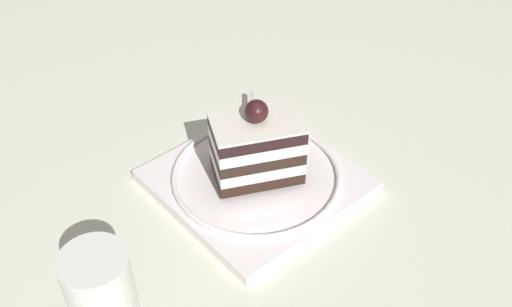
# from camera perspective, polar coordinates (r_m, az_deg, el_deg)

# --- Properties ---
(ground_plane) EXTENTS (2.40, 2.40, 0.00)m
(ground_plane) POSITION_cam_1_polar(r_m,az_deg,el_deg) (0.72, 1.09, -3.62)
(ground_plane) COLOR silver
(dessert_plate) EXTENTS (0.23, 0.23, 0.02)m
(dessert_plate) POSITION_cam_1_polar(r_m,az_deg,el_deg) (0.72, 0.00, -2.38)
(dessert_plate) COLOR white
(dessert_plate) RESTS_ON ground_plane
(cake_slice) EXTENTS (0.12, 0.11, 0.10)m
(cake_slice) POSITION_cam_1_polar(r_m,az_deg,el_deg) (0.69, 0.05, 0.63)
(cake_slice) COLOR black
(cake_slice) RESTS_ON dessert_plate
(fork) EXTENTS (0.10, 0.10, 0.00)m
(fork) POSITION_cam_1_polar(r_m,az_deg,el_deg) (0.79, -0.36, 2.96)
(fork) COLOR silver
(fork) RESTS_ON dessert_plate
(drink_glass_near) EXTENTS (0.06, 0.06, 0.11)m
(drink_glass_near) POSITION_cam_1_polar(r_m,az_deg,el_deg) (0.58, -13.98, -13.43)
(drink_glass_near) COLOR white
(drink_glass_near) RESTS_ON ground_plane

